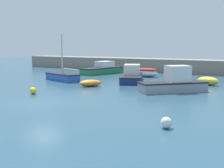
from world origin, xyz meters
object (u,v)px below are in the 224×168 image
object	(u,v)px
motorboat_grey_hull	(132,76)
mooring_buoy_white	(166,123)
rowboat_with_red_cover	(147,72)
sailboat_twin_hulled	(62,77)
dinghy_near_pier	(90,83)
cabin_cruiser_white	(174,83)
mooring_buoy_yellow	(33,91)
fishing_dinghy_green	(208,81)
motorboat_with_cabin	(103,69)

from	to	relation	value
motorboat_grey_hull	mooring_buoy_white	size ratio (longest dim) A/B	12.44
rowboat_with_red_cover	sailboat_twin_hulled	size ratio (longest dim) A/B	0.54
sailboat_twin_hulled	dinghy_near_pier	distance (m)	5.70
sailboat_twin_hulled	mooring_buoy_white	world-z (taller)	sailboat_twin_hulled
cabin_cruiser_white	motorboat_grey_hull	world-z (taller)	cabin_cruiser_white
rowboat_with_red_cover	motorboat_grey_hull	distance (m)	5.15
dinghy_near_pier	mooring_buoy_yellow	bearing A→B (deg)	-156.27
fishing_dinghy_green	mooring_buoy_white	distance (m)	17.05
dinghy_near_pier	mooring_buoy_yellow	world-z (taller)	dinghy_near_pier
sailboat_twin_hulled	dinghy_near_pier	world-z (taller)	sailboat_twin_hulled
mooring_buoy_yellow	fishing_dinghy_green	bearing A→B (deg)	50.02
rowboat_with_red_cover	fishing_dinghy_green	bearing A→B (deg)	152.78
cabin_cruiser_white	fishing_dinghy_green	bearing A→B (deg)	-149.22
cabin_cruiser_white	motorboat_grey_hull	bearing A→B (deg)	-82.43
fishing_dinghy_green	dinghy_near_pier	size ratio (longest dim) A/B	1.00
cabin_cruiser_white	fishing_dinghy_green	size ratio (longest dim) A/B	2.21
fishing_dinghy_green	mooring_buoy_white	xyz separation A→B (m)	(2.11, -16.92, -0.13)
sailboat_twin_hulled	mooring_buoy_white	distance (m)	20.88
rowboat_with_red_cover	mooring_buoy_yellow	distance (m)	16.90
sailboat_twin_hulled	dinghy_near_pier	xyz separation A→B (m)	(5.21, -2.29, -0.13)
rowboat_with_red_cover	fishing_dinghy_green	world-z (taller)	rowboat_with_red_cover
dinghy_near_pier	motorboat_grey_hull	bearing A→B (deg)	20.04
fishing_dinghy_green	mooring_buoy_white	world-z (taller)	fishing_dinghy_green
cabin_cruiser_white	motorboat_grey_hull	distance (m)	7.90
motorboat_with_cabin	sailboat_twin_hulled	xyz separation A→B (m)	(0.43, -8.92, -0.17)
motorboat_with_cabin	rowboat_with_red_cover	distance (m)	6.68
motorboat_grey_hull	rowboat_with_red_cover	bearing A→B (deg)	162.84
motorboat_grey_hull	dinghy_near_pier	distance (m)	5.76
rowboat_with_red_cover	motorboat_grey_hull	xyz separation A→B (m)	(0.56, -5.11, 0.10)
rowboat_with_red_cover	dinghy_near_pier	world-z (taller)	rowboat_with_red_cover
fishing_dinghy_green	mooring_buoy_yellow	bearing A→B (deg)	65.70
motorboat_grey_hull	sailboat_twin_hulled	distance (m)	7.53
dinghy_near_pier	mooring_buoy_white	size ratio (longest dim) A/B	4.42
motorboat_with_cabin	fishing_dinghy_green	size ratio (longest dim) A/B	2.73
cabin_cruiser_white	mooring_buoy_yellow	bearing A→B (deg)	-8.88
motorboat_with_cabin	mooring_buoy_yellow	size ratio (longest dim) A/B	11.99
motorboat_with_cabin	mooring_buoy_yellow	world-z (taller)	motorboat_with_cabin
mooring_buoy_white	fishing_dinghy_green	bearing A→B (deg)	97.09
sailboat_twin_hulled	mooring_buoy_yellow	world-z (taller)	sailboat_twin_hulled
sailboat_twin_hulled	mooring_buoy_white	size ratio (longest dim) A/B	9.75
motorboat_grey_hull	sailboat_twin_hulled	world-z (taller)	sailboat_twin_hulled
fishing_dinghy_green	sailboat_twin_hulled	world-z (taller)	sailboat_twin_hulled
motorboat_with_cabin	rowboat_with_red_cover	bearing A→B (deg)	98.40
rowboat_with_red_cover	dinghy_near_pier	size ratio (longest dim) A/B	1.18
cabin_cruiser_white	motorboat_with_cabin	bearing A→B (deg)	-83.19
fishing_dinghy_green	dinghy_near_pier	bearing A→B (deg)	50.93
rowboat_with_red_cover	sailboat_twin_hulled	xyz separation A→B (m)	(-6.23, -8.36, -0.08)
fishing_dinghy_green	sailboat_twin_hulled	size ratio (longest dim) A/B	0.46
cabin_cruiser_white	mooring_buoy_yellow	world-z (taller)	cabin_cruiser_white
motorboat_grey_hull	fishing_dinghy_green	distance (m)	7.79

